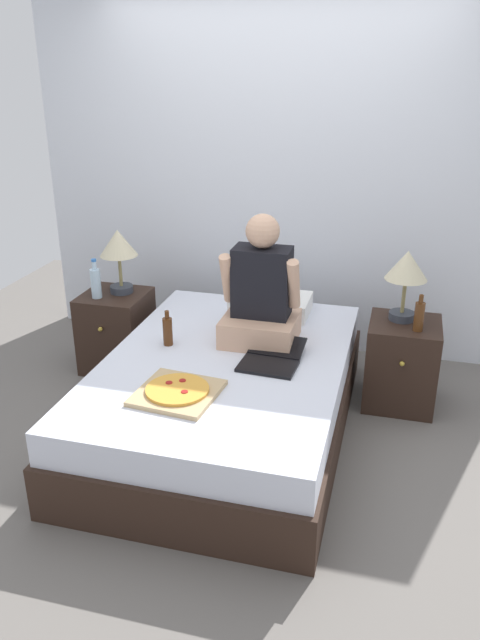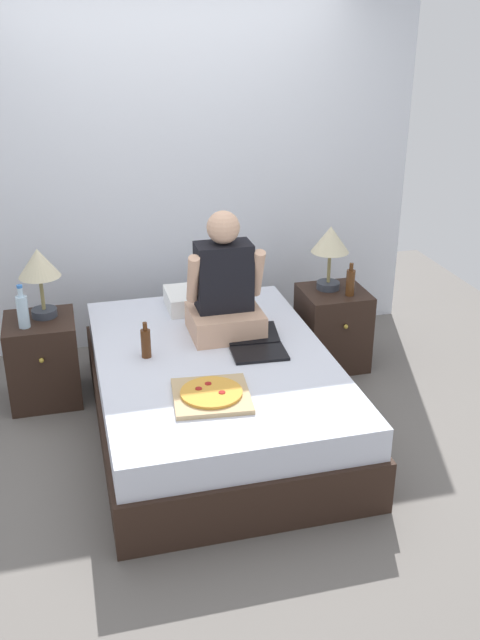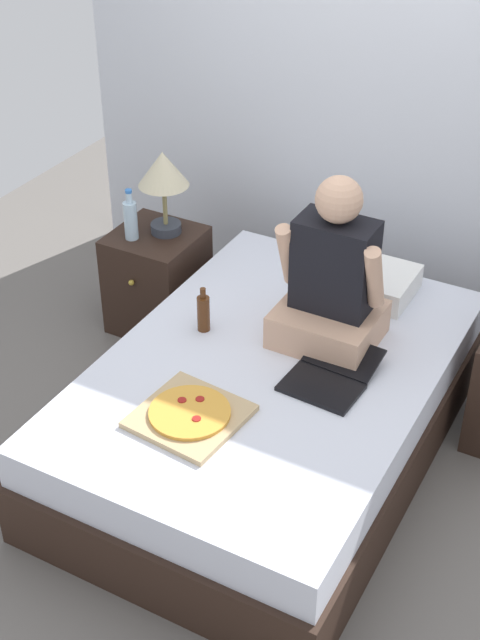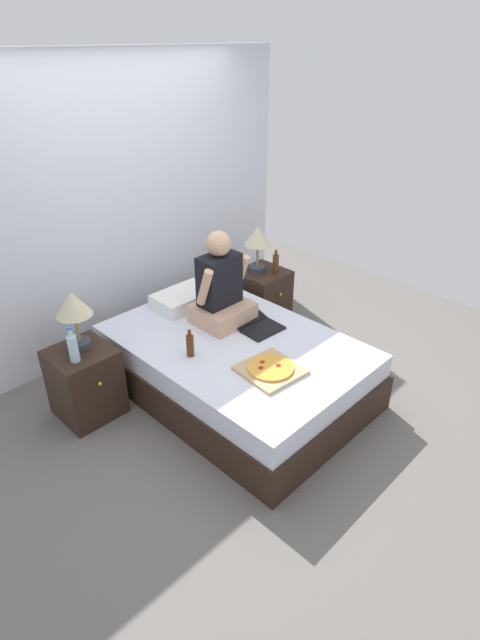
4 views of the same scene
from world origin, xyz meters
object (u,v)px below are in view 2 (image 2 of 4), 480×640
Objects in this scene: lamp_on_left_nightstand at (39,268)px; person_seated at (224,290)px; nightstand_right at (332,328)px; laptop at (257,347)px; water_bottle at (23,310)px; bed at (214,392)px; beer_bottle at (350,282)px; lamp_on_right_nightstand at (330,244)px; nightstand_left at (43,360)px; beer_bottle_on_bed at (146,343)px; pizza_box at (211,395)px.

person_seated is (1.09, -0.36, -0.11)m from lamp_on_left_nightstand.
nightstand_right is 0.97m from laptop.
lamp_on_left_nightstand is 0.28m from water_bottle.
bed is at bearing -25.99° from water_bottle.
beer_bottle is (1.06, 0.51, 0.42)m from bed.
bed is at bearing -145.45° from lamp_on_right_nightstand.
water_bottle is 0.35× the size of person_seated.
lamp_on_right_nightstand is at bearing 120.93° from nightstand_right.
lamp_on_right_nightstand is at bearing 1.47° from nightstand_left.
lamp_on_left_nightstand is at bearing 175.75° from beer_bottle.
person_seated is at bearing -167.07° from beer_bottle.
lamp_on_left_nightstand reaches higher than bed.
lamp_on_right_nightstand is 1.50m from beer_bottle_on_bed.
beer_bottle is at bearing 32.18° from laptop.
lamp_on_left_nightstand is 1.92m from lamp_on_right_nightstand.
bed is 0.38m from laptop.
lamp_on_left_nightstand is at bearing 49.40° from water_bottle.
lamp_on_right_nightstand is (-0.03, 0.05, 0.61)m from nightstand_right.
beer_bottle reaches higher than nightstand_left.
nightstand_right is 2.56× the size of beer_bottle_on_bed.
person_seated is (1.13, -0.31, 0.49)m from nightstand_left.
lamp_on_right_nightstand reaches higher than water_bottle.
lamp_on_left_nightstand is 1.03× the size of pizza_box.
laptop is (-0.70, -0.65, -0.38)m from lamp_on_right_nightstand.
lamp_on_right_nightstand is at bearing 43.07° from laptop.
water_bottle is 0.61× the size of lamp_on_right_nightstand.
bed is 8.92× the size of beer_bottle.
water_bottle is at bearing -176.07° from lamp_on_right_nightstand.
nightstand_left is 1.29× the size of pizza_box.
person_seated is at bearing 71.75° from pizza_box.
lamp_on_left_nightstand is at bearing 145.17° from bed.
bed is 0.63m from person_seated.
nightstand_right is 1.57m from pizza_box.
laptop is 0.62m from pizza_box.
beer_bottle_on_bed is (-1.35, -0.58, -0.31)m from lamp_on_right_nightstand.
person_seated is at bearing -15.45° from nightstand_left.
lamp_on_left_nightstand is 0.80× the size of nightstand_right.
lamp_on_left_nightstand reaches higher than nightstand_left.
nightstand_left is 0.72× the size of person_seated.
person_seated is (1.21, -0.22, 0.10)m from water_bottle.
beer_bottle_on_bed is at bearing -163.50° from beer_bottle.
pizza_box is (-1.18, -0.99, -0.15)m from beer_bottle.
nightstand_left reaches higher than pizza_box.
lamp_on_left_nightstand is at bearing 51.37° from nightstand_left.
bed is at bearing -31.69° from nightstand_left.
nightstand_right is (2.07, 0.09, -0.39)m from water_bottle.
person_seated reaches higher than lamp_on_left_nightstand.
lamp_on_right_nightstand reaches higher than nightstand_right.
lamp_on_left_nightstand is 1.63× the size of water_bottle.
water_bottle is at bearing 154.01° from bed.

